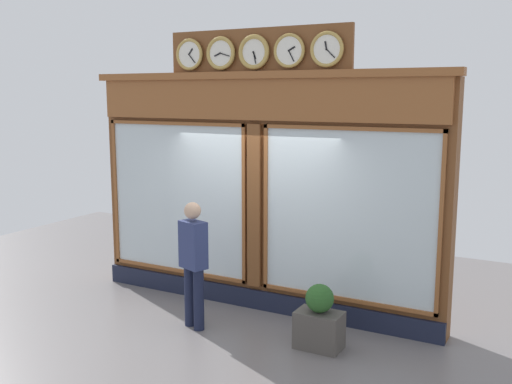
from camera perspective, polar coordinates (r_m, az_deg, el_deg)
name	(u,v)px	position (r m, az deg, el deg)	size (l,w,h in m)	color
shop_facade	(260,189)	(8.34, 0.40, 0.32)	(5.44, 0.42, 3.94)	brown
pedestrian	(193,260)	(7.74, -6.09, -6.53)	(0.41, 0.33, 1.69)	#191E38
planter_box	(319,330)	(7.36, 6.13, -13.17)	(0.56, 0.36, 0.46)	#4C4742
planter_shrub	(320,298)	(7.22, 6.19, -10.22)	(0.35, 0.35, 0.35)	#285623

